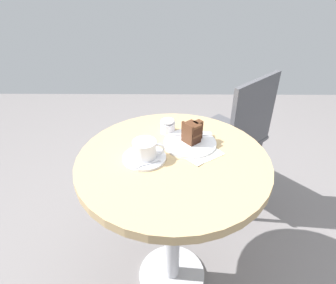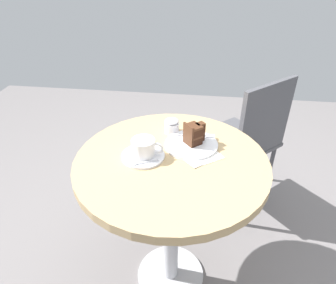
# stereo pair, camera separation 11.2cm
# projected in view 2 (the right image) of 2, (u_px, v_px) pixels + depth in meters

# --- Properties ---
(ground_plane) EXTENTS (4.40, 4.40, 0.01)m
(ground_plane) POSITION_uv_depth(u_px,v_px,m) (170.00, 276.00, 1.49)
(ground_plane) COLOR slate
(ground_plane) RESTS_ON ground
(cafe_table) EXTENTS (0.72, 0.72, 0.72)m
(cafe_table) POSITION_uv_depth(u_px,v_px,m) (171.00, 184.00, 1.17)
(cafe_table) COLOR tan
(cafe_table) RESTS_ON ground
(saucer) EXTENTS (0.16, 0.16, 0.01)m
(saucer) POSITION_uv_depth(u_px,v_px,m) (143.00, 155.00, 1.11)
(saucer) COLOR white
(saucer) RESTS_ON cafe_table
(coffee_cup) EXTENTS (0.12, 0.09, 0.07)m
(coffee_cup) POSITION_uv_depth(u_px,v_px,m) (144.00, 147.00, 1.09)
(coffee_cup) COLOR white
(coffee_cup) RESTS_ON saucer
(teaspoon) EXTENTS (0.09, 0.05, 0.00)m
(teaspoon) POSITION_uv_depth(u_px,v_px,m) (141.00, 163.00, 1.06)
(teaspoon) COLOR #B7B7BC
(teaspoon) RESTS_ON saucer
(cake_plate) EXTENTS (0.21, 0.21, 0.01)m
(cake_plate) POSITION_uv_depth(u_px,v_px,m) (191.00, 145.00, 1.17)
(cake_plate) COLOR white
(cake_plate) RESTS_ON cafe_table
(cake_slice) EXTENTS (0.09, 0.08, 0.09)m
(cake_slice) POSITION_uv_depth(u_px,v_px,m) (194.00, 134.00, 1.15)
(cake_slice) COLOR #381E14
(cake_slice) RESTS_ON cake_plate
(fork) EXTENTS (0.15, 0.03, 0.00)m
(fork) POSITION_uv_depth(u_px,v_px,m) (201.00, 136.00, 1.21)
(fork) COLOR #B7B7BC
(fork) RESTS_ON cake_plate
(napkin) EXTENTS (0.19, 0.19, 0.00)m
(napkin) POSITION_uv_depth(u_px,v_px,m) (198.00, 154.00, 1.12)
(napkin) COLOR silver
(napkin) RESTS_ON cafe_table
(cafe_chair) EXTENTS (0.54, 0.54, 0.84)m
(cafe_chair) POSITION_uv_depth(u_px,v_px,m) (247.00, 136.00, 1.64)
(cafe_chair) COLOR #4C4C51
(cafe_chair) RESTS_ON ground
(sugar_pot) EXTENTS (0.06, 0.06, 0.06)m
(sugar_pot) POSITION_uv_depth(u_px,v_px,m) (172.00, 126.00, 1.25)
(sugar_pot) COLOR white
(sugar_pot) RESTS_ON cafe_table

